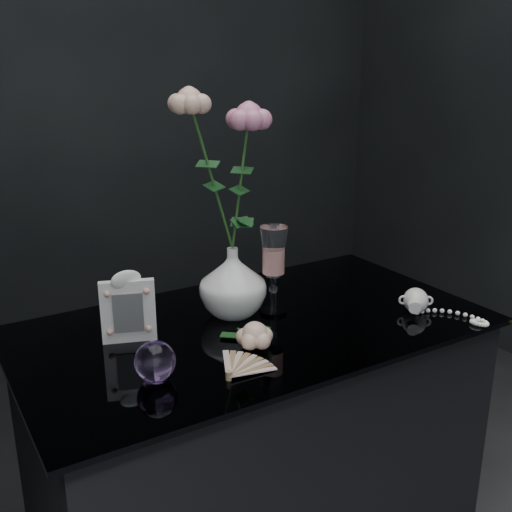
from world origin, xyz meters
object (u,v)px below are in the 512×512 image
picture_frame (128,306)px  pearl_jar (416,299)px  wine_glass (273,271)px  paperweight (155,361)px  vase (233,282)px  loose_rose (255,335)px

picture_frame → pearl_jar: (0.64, -0.20, -0.05)m
wine_glass → pearl_jar: 0.35m
wine_glass → paperweight: bearing=-156.9°
vase → picture_frame: (-0.26, -0.01, -0.00)m
vase → pearl_jar: bearing=-28.6°
picture_frame → pearl_jar: bearing=1.9°
loose_rose → pearl_jar: 0.43m
picture_frame → loose_rose: size_ratio=0.93×
wine_glass → pearl_jar: size_ratio=1.00×
vase → loose_rose: 0.19m
paperweight → loose_rose: size_ratio=0.45×
picture_frame → vase: bearing=21.1°
loose_rose → pearl_jar: pearl_jar is taller
pearl_jar → loose_rose: bearing=-148.8°
wine_glass → vase: bearing=155.9°
paperweight → vase: bearing=35.2°
vase → pearl_jar: (0.38, -0.21, -0.05)m
vase → picture_frame: vase is taller
wine_glass → paperweight: wine_glass is taller
wine_glass → pearl_jar: bearing=-29.9°
loose_rose → wine_glass: bearing=51.8°
picture_frame → loose_rose: 0.27m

